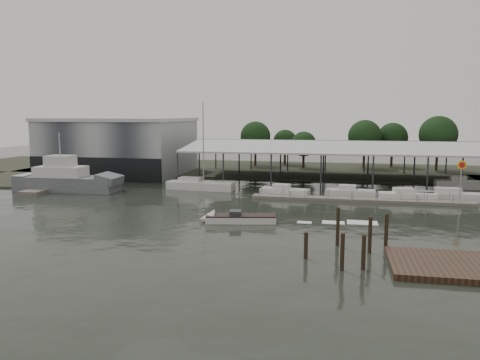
% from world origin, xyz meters
% --- Properties ---
extents(ground, '(200.00, 200.00, 0.00)m').
position_xyz_m(ground, '(0.00, 0.00, 0.00)').
color(ground, '#232921').
rests_on(ground, ground).
extents(land_strip_far, '(140.00, 30.00, 0.30)m').
position_xyz_m(land_strip_far, '(0.00, 42.00, 0.10)').
color(land_strip_far, '#363C2D').
rests_on(land_strip_far, ground).
extents(land_strip_west, '(20.00, 40.00, 0.30)m').
position_xyz_m(land_strip_west, '(-40.00, 30.00, 0.10)').
color(land_strip_west, '#363C2D').
rests_on(land_strip_west, ground).
extents(storage_warehouse, '(24.50, 20.50, 10.50)m').
position_xyz_m(storage_warehouse, '(-28.00, 29.94, 5.29)').
color(storage_warehouse, '#9FA4A9').
rests_on(storage_warehouse, ground).
extents(covered_boat_shed, '(58.24, 24.00, 6.96)m').
position_xyz_m(covered_boat_shed, '(17.00, 28.00, 6.13)').
color(covered_boat_shed, silver).
rests_on(covered_boat_shed, ground).
extents(trawler_dock, '(3.00, 18.00, 0.50)m').
position_xyz_m(trawler_dock, '(-30.00, 14.00, 0.25)').
color(trawler_dock, slate).
rests_on(trawler_dock, ground).
extents(floating_dock, '(28.00, 2.00, 1.40)m').
position_xyz_m(floating_dock, '(15.00, 10.00, 0.20)').
color(floating_dock, slate).
rests_on(floating_dock, ground).
extents(shell_fuel_sign, '(1.10, 0.18, 5.55)m').
position_xyz_m(shell_fuel_sign, '(27.00, 9.99, 3.93)').
color(shell_fuel_sign, '#969A9C').
rests_on(shell_fuel_sign, ground).
extents(grey_trawler, '(15.83, 4.76, 8.84)m').
position_xyz_m(grey_trawler, '(-26.76, 10.06, 1.58)').
color(grey_trawler, slate).
rests_on(grey_trawler, ground).
extents(white_sailboat, '(10.25, 3.14, 13.03)m').
position_xyz_m(white_sailboat, '(-8.06, 14.95, 0.65)').
color(white_sailboat, silver).
rests_on(white_sailboat, ground).
extents(speedboat_underway, '(18.78, 5.41, 2.00)m').
position_xyz_m(speedboat_underway, '(1.72, -4.83, 0.39)').
color(speedboat_underway, silver).
rests_on(speedboat_underway, ground).
extents(moored_cruiser_0, '(6.87, 3.33, 1.70)m').
position_xyz_m(moored_cruiser_0, '(5.03, 12.02, 0.61)').
color(moored_cruiser_0, silver).
rests_on(moored_cruiser_0, ground).
extents(moored_cruiser_1, '(6.58, 2.50, 1.70)m').
position_xyz_m(moored_cruiser_1, '(13.88, 13.06, 0.61)').
color(moored_cruiser_1, silver).
rests_on(moored_cruiser_1, ground).
extents(moored_cruiser_2, '(7.32, 2.81, 1.70)m').
position_xyz_m(moored_cruiser_2, '(20.99, 11.80, 0.61)').
color(moored_cruiser_2, silver).
rests_on(moored_cruiser_2, ground).
extents(moored_cruiser_3, '(9.41, 2.78, 1.70)m').
position_xyz_m(moored_cruiser_3, '(26.69, 13.16, 0.61)').
color(moored_cruiser_3, silver).
rests_on(moored_cruiser_3, ground).
extents(mooring_pilings, '(6.76, 7.28, 3.91)m').
position_xyz_m(mooring_pilings, '(13.40, -14.30, 1.09)').
color(mooring_pilings, '#34291A').
rests_on(mooring_pilings, ground).
extents(horizon_tree_line, '(66.36, 11.48, 10.89)m').
position_xyz_m(horizon_tree_line, '(21.57, 47.87, 6.17)').
color(horizon_tree_line, '#2E2014').
rests_on(horizon_tree_line, ground).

